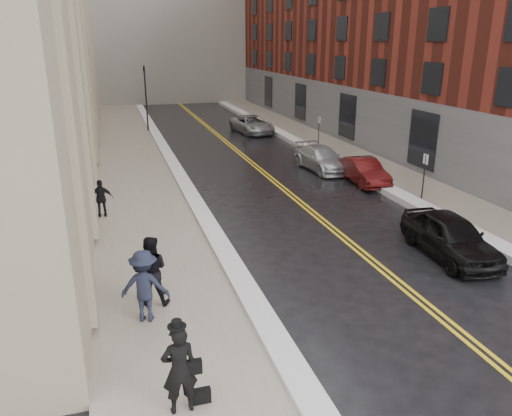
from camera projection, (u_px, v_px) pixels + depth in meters
ground at (341, 313)px, 13.62m from camera, size 160.00×160.00×0.00m
sidewalk_left at (135, 176)px, 26.92m from camera, size 4.00×64.00×0.15m
sidewalk_right at (361, 160)px, 30.54m from camera, size 3.00×64.00×0.15m
lane_stripe_a at (257, 169)px, 28.79m from camera, size 0.12×64.00×0.01m
lane_stripe_b at (261, 169)px, 28.85m from camera, size 0.12×64.00×0.01m
snow_ridge_left at (178, 172)px, 27.52m from camera, size 0.70×60.80×0.26m
snow_ridge_right at (333, 161)px, 30.02m from camera, size 0.85×60.80×0.30m
building_right at (428, 12)px, 36.32m from camera, size 14.00×50.00×18.00m
traffic_signal at (146, 93)px, 39.18m from camera, size 0.18×0.15×5.20m
parking_sign_near at (424, 173)px, 22.57m from camera, size 0.06×0.35×2.23m
parking_sign_far at (319, 130)px, 33.47m from camera, size 0.06×0.35×2.23m
car_black at (450, 236)px, 16.97m from camera, size 2.08×4.50×1.49m
car_maroon at (364, 171)px, 25.71m from camera, size 1.63×4.03×1.30m
car_silver_near at (322, 159)px, 28.41m from camera, size 2.21×4.67×1.32m
car_silver_far at (252, 124)px, 39.64m from camera, size 2.87×5.20×1.38m
pedestrian_main at (179, 370)px, 9.55m from camera, size 0.71×0.49×1.89m
pedestrian_a at (151, 271)px, 13.52m from camera, size 1.09×0.92×1.98m
pedestrian_b at (145, 286)px, 12.75m from camera, size 1.40×1.04×1.94m
pedestrian_c at (101, 198)px, 20.37m from camera, size 0.94×0.43×1.57m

